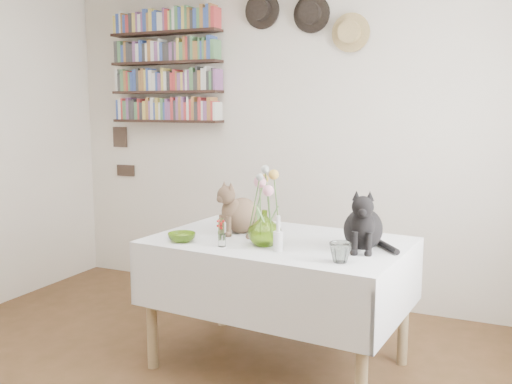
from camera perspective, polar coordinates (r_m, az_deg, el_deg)
The scene contains 14 objects.
room at distance 2.51m, azimuth -14.63°, elevation 2.04°, with size 4.08×4.58×2.58m.
dining_table at distance 3.33m, azimuth 2.30°, elevation -7.94°, with size 1.50×1.04×0.77m.
tabby_cat at distance 3.44m, azimuth -1.42°, elevation -1.40°, with size 0.22×0.28×0.32m, color brown, non-canonical shape.
black_cat at distance 3.09m, azimuth 10.70°, elevation -2.58°, with size 0.23×0.29×0.34m, color black, non-canonical shape.
flower_vase at distance 3.13m, azimuth 0.86°, elevation -3.60°, with size 0.19×0.19×0.20m, color #9DCB37.
green_bowl at distance 3.26m, azimuth -7.44°, elevation -4.50°, with size 0.16×0.16×0.05m, color #9DCB37.
drinking_glass at distance 2.83m, azimuth 8.42°, elevation -6.00°, with size 0.11×0.11×0.10m, color white.
candlestick at distance 3.01m, azimuth 2.24°, elevation -4.75°, with size 0.05×0.05×0.19m.
berry_jar at distance 3.11m, azimuth -3.42°, elevation -4.08°, with size 0.04×0.04×0.17m.
porcelain_figurine at distance 3.08m, azimuth 10.42°, elevation -4.97°, with size 0.06×0.06×0.10m.
flower_bouquet at distance 3.10m, azimuth 0.91°, elevation 0.86°, with size 0.17×0.12×0.39m.
bookshelf_unit at distance 4.90m, azimuth -8.98°, elevation 12.21°, with size 1.00×0.16×0.91m.
wall_hats at distance 4.42m, azimuth 5.05°, elevation 16.91°, with size 0.98×0.09×0.48m.
wall_art_plaques at distance 5.27m, azimuth -13.21°, elevation 4.02°, with size 0.21×0.02×0.44m.
Camera 1 is at (1.57, -1.94, 1.52)m, focal length 40.00 mm.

